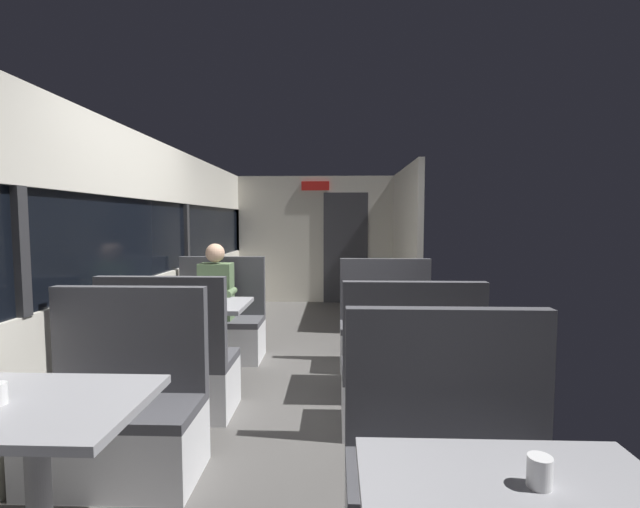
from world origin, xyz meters
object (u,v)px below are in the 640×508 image
bench_near_window_facing_entry (119,421)px  bench_rear_aisle_facing_entry (386,335)px  dining_table_rear_aisle (396,320)px  seated_passenger (217,311)px  bench_mid_window_facing_entry (219,328)px  dining_table_mid_window (199,314)px  bench_front_aisle_facing_entry (455,491)px  coffee_cup_secondary (540,472)px  bench_mid_window_facing_end (171,373)px  bench_rear_aisle_facing_end (409,386)px  dining_table_near_window (35,425)px

bench_near_window_facing_entry → bench_rear_aisle_facing_entry: (1.79, 2.02, 0.00)m
dining_table_rear_aisle → seated_passenger: bearing=155.2°
seated_passenger → bench_near_window_facing_entry: bearing=-90.0°
bench_near_window_facing_entry → bench_rear_aisle_facing_entry: bearing=48.5°
bench_mid_window_facing_entry → seated_passenger: seated_passenger is taller
dining_table_mid_window → bench_front_aisle_facing_entry: 2.79m
bench_near_window_facing_entry → coffee_cup_secondary: 2.27m
bench_near_window_facing_entry → dining_table_rear_aisle: bearing=36.4°
bench_mid_window_facing_end → bench_mid_window_facing_entry: bearing=90.0°
bench_rear_aisle_facing_entry → coffee_cup_secondary: bench_rear_aisle_facing_entry is taller
bench_rear_aisle_facing_end → bench_mid_window_facing_entry: bearing=138.2°
seated_passenger → bench_front_aisle_facing_entry: bearing=-56.9°
bench_rear_aisle_facing_end → dining_table_rear_aisle: bearing=90.0°
dining_table_mid_window → bench_rear_aisle_facing_end: bearing=-26.7°
bench_mid_window_facing_entry → bench_rear_aisle_facing_end: size_ratio=1.00×
bench_rear_aisle_facing_entry → dining_table_rear_aisle: bearing=-90.0°
seated_passenger → coffee_cup_secondary: size_ratio=14.00×
bench_mid_window_facing_entry → bench_rear_aisle_facing_entry: same height
bench_rear_aisle_facing_entry → bench_front_aisle_facing_entry: bearing=-90.0°
bench_front_aisle_facing_entry → dining_table_rear_aisle: 1.95m
bench_mid_window_facing_entry → bench_rear_aisle_facing_end: 2.40m
dining_table_rear_aisle → bench_rear_aisle_facing_end: 0.77m
dining_table_rear_aisle → bench_rear_aisle_facing_end: size_ratio=0.82×
bench_mid_window_facing_entry → bench_front_aisle_facing_entry: (1.79, -2.82, 0.00)m
dining_table_near_window → bench_rear_aisle_facing_entry: size_ratio=0.82×
seated_passenger → bench_rear_aisle_facing_entry: bearing=-4.1°
bench_front_aisle_facing_entry → coffee_cup_secondary: (0.06, -0.62, 0.46)m
bench_rear_aisle_facing_entry → coffee_cup_secondary: 3.28m
bench_rear_aisle_facing_entry → dining_table_near_window: bearing=-123.3°
seated_passenger → coffee_cup_secondary: (1.85, -3.37, 0.25)m
bench_near_window_facing_entry → bench_rear_aisle_facing_entry: size_ratio=1.00×
bench_mid_window_facing_end → coffee_cup_secondary: (1.85, -2.04, 0.46)m
bench_near_window_facing_entry → dining_table_mid_window: bench_near_window_facing_entry is taller
bench_front_aisle_facing_entry → seated_passenger: size_ratio=0.87×
bench_near_window_facing_entry → bench_mid_window_facing_entry: (0.00, 2.22, 0.00)m
bench_front_aisle_facing_entry → bench_mid_window_facing_entry: bearing=122.4°
dining_table_mid_window → seated_passenger: (0.00, 0.63, -0.10)m
dining_table_rear_aisle → bench_mid_window_facing_end: bearing=-164.4°
bench_rear_aisle_facing_entry → bench_mid_window_facing_end: bearing=-146.2°
dining_table_near_window → dining_table_mid_window: 2.22m
bench_front_aisle_facing_entry → bench_rear_aisle_facing_end: same height
bench_front_aisle_facing_entry → dining_table_rear_aisle: bench_front_aisle_facing_entry is taller
dining_table_rear_aisle → coffee_cup_secondary: coffee_cup_secondary is taller
seated_passenger → dining_table_rear_aisle: bearing=-24.8°
bench_front_aisle_facing_entry → bench_rear_aisle_facing_entry: bearing=90.0°
bench_mid_window_facing_end → bench_front_aisle_facing_entry: same height
dining_table_near_window → seated_passenger: bearing=90.0°
dining_table_rear_aisle → coffee_cup_secondary: (0.06, -2.54, 0.15)m
dining_table_rear_aisle → bench_rear_aisle_facing_entry: size_ratio=0.82×
bench_mid_window_facing_entry → bench_rear_aisle_facing_end: (1.79, -1.60, 0.00)m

